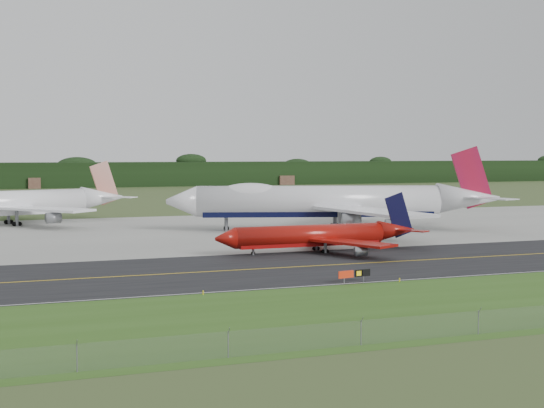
{
  "coord_description": "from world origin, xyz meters",
  "views": [
    {
      "loc": [
        -47.03,
        -106.39,
        16.71
      ],
      "look_at": [
        -1.24,
        22.0,
        7.47
      ],
      "focal_mm": 50.0,
      "sensor_mm": 36.0,
      "label": 1
    }
  ],
  "objects_px": {
    "jet_ba_747": "(330,202)",
    "taxiway_sign": "(354,274)",
    "jet_star_tail": "(11,204)",
    "jet_red_737": "(320,236)"
  },
  "relations": [
    {
      "from": "jet_ba_747",
      "to": "taxiway_sign",
      "type": "distance_m",
      "value": 65.79
    },
    {
      "from": "jet_ba_747",
      "to": "jet_star_tail",
      "type": "bearing_deg",
      "value": 150.9
    },
    {
      "from": "jet_ba_747",
      "to": "jet_red_737",
      "type": "distance_m",
      "value": 35.55
    },
    {
      "from": "jet_ba_747",
      "to": "jet_red_737",
      "type": "height_order",
      "value": "jet_ba_747"
    },
    {
      "from": "jet_ba_747",
      "to": "jet_star_tail",
      "type": "relative_size",
      "value": 1.29
    },
    {
      "from": "jet_ba_747",
      "to": "jet_star_tail",
      "type": "xyz_separation_m",
      "value": [
        -64.45,
        35.87,
        -1.26
      ]
    },
    {
      "from": "jet_star_tail",
      "to": "taxiway_sign",
      "type": "relative_size",
      "value": 11.39
    },
    {
      "from": "jet_red_737",
      "to": "taxiway_sign",
      "type": "xyz_separation_m",
      "value": [
        -7.91,
        -29.51,
        -1.58
      ]
    },
    {
      "from": "jet_ba_747",
      "to": "jet_red_737",
      "type": "bearing_deg",
      "value": -116.69
    },
    {
      "from": "taxiway_sign",
      "to": "jet_ba_747",
      "type": "bearing_deg",
      "value": 68.72
    }
  ]
}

